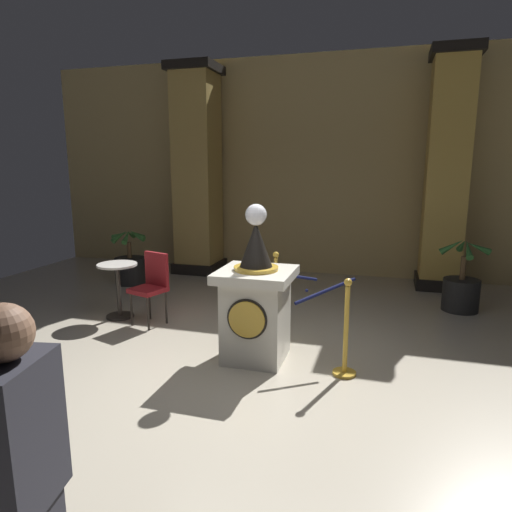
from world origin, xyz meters
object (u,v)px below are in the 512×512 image
at_px(potted_palm_left, 130,266).
at_px(cafe_table, 118,283).
at_px(stanchion_near, 346,342).
at_px(stanchion_far, 275,302).
at_px(pedestal_clock, 256,302).
at_px(potted_palm_right, 461,290).
at_px(bystander_guest, 22,493).
at_px(cafe_chair_red, 152,282).

xyz_separation_m(potted_palm_left, cafe_table, (0.86, -1.68, 0.17)).
bearing_deg(potted_palm_left, stanchion_near, -32.49).
bearing_deg(potted_palm_left, stanchion_far, -25.74).
bearing_deg(stanchion_far, pedestal_clock, -88.61).
height_order(potted_palm_left, potted_palm_right, potted_palm_right).
xyz_separation_m(pedestal_clock, potted_palm_right, (2.41, 2.47, -0.33)).
bearing_deg(pedestal_clock, stanchion_near, -7.49).
relative_size(pedestal_clock, cafe_table, 2.22).
height_order(stanchion_far, potted_palm_left, potted_palm_left).
bearing_deg(pedestal_clock, bystander_guest, -89.65).
xyz_separation_m(potted_palm_left, potted_palm_right, (5.50, 0.00, -0.01)).
bearing_deg(stanchion_near, potted_palm_right, 61.18).
bearing_deg(cafe_chair_red, bystander_guest, -67.21).
distance_m(potted_palm_left, potted_palm_right, 5.50).
height_order(potted_palm_left, bystander_guest, bystander_guest).
xyz_separation_m(potted_palm_left, cafe_chair_red, (1.43, -1.76, 0.25)).
height_order(potted_palm_right, cafe_table, potted_palm_right).
xyz_separation_m(stanchion_near, potted_palm_left, (-4.07, 2.59, -0.03)).
distance_m(bystander_guest, cafe_chair_red, 4.34).
height_order(cafe_table, cafe_chair_red, cafe_chair_red).
height_order(bystander_guest, cafe_chair_red, bystander_guest).
bearing_deg(stanchion_near, stanchion_far, 132.05).
distance_m(stanchion_far, cafe_chair_red, 1.67).
bearing_deg(cafe_chair_red, stanchion_near, -17.56).
relative_size(pedestal_clock, stanchion_near, 1.69).
xyz_separation_m(stanchion_far, potted_palm_right, (2.43, 1.48, -0.04)).
height_order(potted_palm_right, bystander_guest, bystander_guest).
xyz_separation_m(bystander_guest, cafe_table, (-2.25, 4.07, -0.37)).
xyz_separation_m(stanchion_far, cafe_table, (-2.21, -0.20, 0.13)).
distance_m(stanchion_far, potted_palm_left, 3.40).
bearing_deg(cafe_chair_red, pedestal_clock, -23.08).
height_order(stanchion_far, cafe_chair_red, stanchion_far).
bearing_deg(bystander_guest, cafe_chair_red, 112.79).
bearing_deg(potted_palm_left, pedestal_clock, -38.57).
distance_m(pedestal_clock, potted_palm_left, 3.97).
relative_size(bystander_guest, cafe_chair_red, 1.69).
xyz_separation_m(pedestal_clock, cafe_chair_red, (-1.66, 0.71, -0.07)).
height_order(pedestal_clock, cafe_table, pedestal_clock).
relative_size(potted_palm_left, cafe_chair_red, 1.07).
bearing_deg(cafe_chair_red, potted_palm_left, 129.19).
distance_m(pedestal_clock, stanchion_near, 1.03).
bearing_deg(pedestal_clock, potted_palm_right, 45.66).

